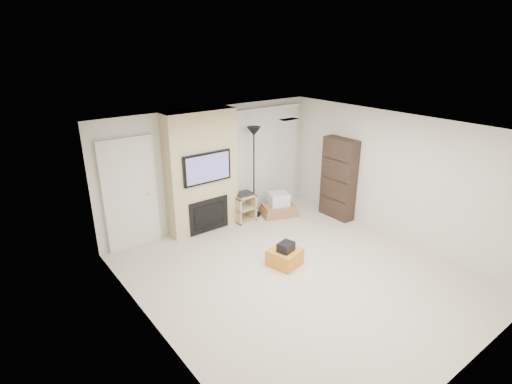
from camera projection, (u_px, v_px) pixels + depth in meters
floor at (299, 275)px, 6.83m from camera, size 5.00×5.50×0.00m
ceiling at (305, 130)px, 5.93m from camera, size 5.00×5.50×0.00m
wall_back at (211, 167)px, 8.41m from camera, size 5.00×0.00×2.50m
wall_front at (476, 287)px, 4.34m from camera, size 5.00×0.00×2.50m
wall_left at (155, 256)px, 4.96m from camera, size 0.00×5.50×2.50m
wall_right at (395, 177)px, 7.80m from camera, size 0.00×5.50×2.50m
hvac_vent at (289, 119)px, 6.75m from camera, size 0.35×0.18×0.01m
ottoman at (285, 257)px, 7.08m from camera, size 0.61×0.61×0.30m
black_bag at (286, 247)px, 6.95m from camera, size 0.33×0.28×0.16m
fireplace_wall at (202, 173)px, 8.06m from camera, size 1.50×0.47×2.50m
entry_door at (130, 195)px, 7.44m from camera, size 1.02×0.11×2.14m
vertical_blinds at (265, 155)px, 9.16m from camera, size 1.98×0.10×2.37m
floor_lamp at (254, 147)px, 8.56m from camera, size 0.30×0.30×2.04m
av_stand at (244, 206)px, 8.75m from camera, size 0.45×0.38×0.66m
box_stack at (279, 206)px, 9.10m from camera, size 0.93×0.81×0.52m
bookshelf at (339, 179)px, 8.76m from camera, size 0.30×0.80×1.80m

